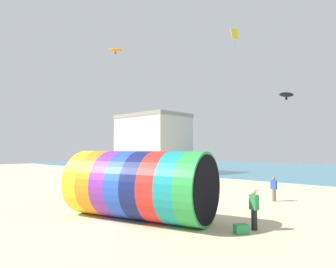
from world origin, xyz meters
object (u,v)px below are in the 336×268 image
(giant_inflatable_tube, at_px, (140,185))
(kite_orange_parafoil, at_px, (115,50))
(bystander_near_water, at_px, (274,189))
(kite_handler, at_px, (254,209))
(kite_black_parafoil, at_px, (286,95))
(kite_yellow_diamond, at_px, (235,34))
(cooler_box, at_px, (241,229))

(giant_inflatable_tube, distance_m, kite_orange_parafoil, 13.14)
(bystander_near_water, bearing_deg, kite_handler, -72.08)
(kite_handler, xyz_separation_m, kite_black_parafoil, (-3.56, 12.66, 6.87))
(kite_black_parafoil, bearing_deg, kite_orange_parafoil, -132.38)
(kite_black_parafoil, bearing_deg, kite_handler, -74.28)
(kite_handler, bearing_deg, kite_yellow_diamond, 122.71)
(kite_yellow_diamond, relative_size, cooler_box, 3.65)
(kite_orange_parafoil, xyz_separation_m, kite_black_parafoil, (9.26, 10.15, -3.31))
(giant_inflatable_tube, distance_m, kite_yellow_diamond, 21.56)
(kite_yellow_diamond, distance_m, cooler_box, 23.12)
(kite_orange_parafoil, distance_m, kite_yellow_diamond, 13.05)
(kite_black_parafoil, relative_size, cooler_box, 2.50)
(kite_handler, distance_m, kite_yellow_diamond, 22.17)
(giant_inflatable_tube, xyz_separation_m, kite_black_parafoil, (1.28, 14.62, 6.12))
(kite_black_parafoil, bearing_deg, kite_yellow_diamond, 162.28)
(kite_handler, relative_size, kite_orange_parafoil, 1.68)
(kite_yellow_diamond, height_order, cooler_box, kite_yellow_diamond)
(giant_inflatable_tube, xyz_separation_m, kite_handler, (4.84, 1.95, -0.75))
(bystander_near_water, bearing_deg, kite_orange_parafoil, -156.26)
(kite_black_parafoil, distance_m, bystander_near_water, 8.96)
(giant_inflatable_tube, distance_m, kite_handler, 5.27)
(kite_handler, relative_size, cooler_box, 3.19)
(kite_yellow_diamond, bearing_deg, kite_handler, -57.29)
(giant_inflatable_tube, distance_m, bystander_near_water, 9.48)
(kite_orange_parafoil, relative_size, cooler_box, 1.90)
(kite_handler, relative_size, kite_black_parafoil, 1.28)
(giant_inflatable_tube, height_order, kite_yellow_diamond, kite_yellow_diamond)
(kite_black_parafoil, xyz_separation_m, cooler_box, (3.45, -13.53, -7.53))
(giant_inflatable_tube, relative_size, bystander_near_water, 4.89)
(giant_inflatable_tube, xyz_separation_m, cooler_box, (4.73, 1.08, -1.42))
(kite_orange_parafoil, bearing_deg, giant_inflatable_tube, -29.23)
(kite_handler, distance_m, cooler_box, 1.10)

